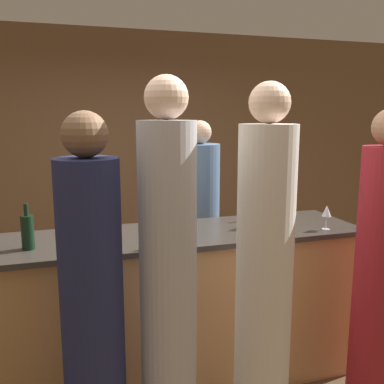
{
  "coord_description": "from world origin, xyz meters",
  "views": [
    {
      "loc": [
        -0.64,
        -2.64,
        1.84
      ],
      "look_at": [
        0.21,
        0.1,
        1.32
      ],
      "focal_mm": 40.0,
      "sensor_mm": 36.0,
      "label": 1
    }
  ],
  "objects_px": {
    "guest_2": "(379,276)",
    "wine_bottle_1": "(271,203)",
    "guest_3": "(168,292)",
    "guest_1": "(93,318)",
    "bartender": "(200,229)",
    "guest_0": "(264,285)",
    "wine_bottle_0": "(28,232)"
  },
  "relations": [
    {
      "from": "guest_2",
      "to": "wine_bottle_1",
      "type": "height_order",
      "value": "guest_2"
    },
    {
      "from": "bartender",
      "to": "wine_bottle_0",
      "type": "height_order",
      "value": "bartender"
    },
    {
      "from": "guest_1",
      "to": "guest_3",
      "type": "bearing_deg",
      "value": -0.36
    },
    {
      "from": "guest_0",
      "to": "guest_1",
      "type": "xyz_separation_m",
      "value": [
        -0.89,
        0.03,
        -0.07
      ]
    },
    {
      "from": "guest_0",
      "to": "wine_bottle_0",
      "type": "bearing_deg",
      "value": 152.5
    },
    {
      "from": "guest_2",
      "to": "guest_3",
      "type": "xyz_separation_m",
      "value": [
        -1.31,
        -0.02,
        0.07
      ]
    },
    {
      "from": "guest_1",
      "to": "wine_bottle_1",
      "type": "xyz_separation_m",
      "value": [
        1.39,
        0.87,
        0.31
      ]
    },
    {
      "from": "bartender",
      "to": "guest_1",
      "type": "height_order",
      "value": "guest_1"
    },
    {
      "from": "guest_0",
      "to": "bartender",
      "type": "bearing_deg",
      "value": 84.27
    },
    {
      "from": "guest_3",
      "to": "wine_bottle_0",
      "type": "xyz_separation_m",
      "value": [
        -0.69,
        0.59,
        0.21
      ]
    },
    {
      "from": "guest_2",
      "to": "guest_3",
      "type": "bearing_deg",
      "value": -178.97
    },
    {
      "from": "bartender",
      "to": "guest_2",
      "type": "xyz_separation_m",
      "value": [
        0.63,
        -1.52,
        0.06
      ]
    },
    {
      "from": "guest_0",
      "to": "wine_bottle_0",
      "type": "xyz_separation_m",
      "value": [
        -1.2,
        0.63,
        0.23
      ]
    },
    {
      "from": "wine_bottle_1",
      "to": "guest_1",
      "type": "bearing_deg",
      "value": -147.99
    },
    {
      "from": "bartender",
      "to": "wine_bottle_1",
      "type": "relative_size",
      "value": 5.99
    },
    {
      "from": "guest_2",
      "to": "wine_bottle_0",
      "type": "distance_m",
      "value": 2.09
    },
    {
      "from": "guest_1",
      "to": "bartender",
      "type": "bearing_deg",
      "value": 55.86
    },
    {
      "from": "bartender",
      "to": "wine_bottle_1",
      "type": "bearing_deg",
      "value": 117.41
    },
    {
      "from": "guest_3",
      "to": "wine_bottle_0",
      "type": "height_order",
      "value": "guest_3"
    },
    {
      "from": "bartender",
      "to": "guest_1",
      "type": "relative_size",
      "value": 0.96
    },
    {
      "from": "guest_1",
      "to": "wine_bottle_1",
      "type": "height_order",
      "value": "guest_1"
    },
    {
      "from": "guest_0",
      "to": "guest_1",
      "type": "relative_size",
      "value": 1.08
    },
    {
      "from": "wine_bottle_0",
      "to": "wine_bottle_1",
      "type": "bearing_deg",
      "value": 9.29
    },
    {
      "from": "guest_1",
      "to": "guest_3",
      "type": "xyz_separation_m",
      "value": [
        0.37,
        -0.0,
        0.09
      ]
    },
    {
      "from": "guest_1",
      "to": "guest_2",
      "type": "bearing_deg",
      "value": 0.72
    },
    {
      "from": "guest_1",
      "to": "guest_0",
      "type": "bearing_deg",
      "value": -2.13
    },
    {
      "from": "bartender",
      "to": "guest_2",
      "type": "distance_m",
      "value": 1.65
    },
    {
      "from": "wine_bottle_1",
      "to": "bartender",
      "type": "bearing_deg",
      "value": 117.41
    },
    {
      "from": "guest_0",
      "to": "guest_1",
      "type": "distance_m",
      "value": 0.89
    },
    {
      "from": "bartender",
      "to": "wine_bottle_1",
      "type": "distance_m",
      "value": 0.83
    },
    {
      "from": "guest_1",
      "to": "guest_2",
      "type": "xyz_separation_m",
      "value": [
        1.68,
        0.02,
        0.01
      ]
    },
    {
      "from": "wine_bottle_0",
      "to": "bartender",
      "type": "bearing_deg",
      "value": 34.97
    }
  ]
}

